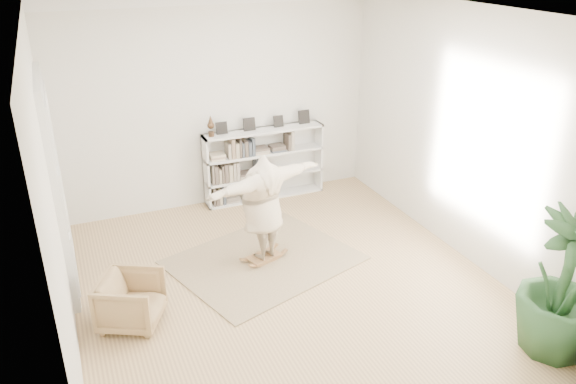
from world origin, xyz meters
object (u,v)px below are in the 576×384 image
at_px(armchair, 131,301).
at_px(rocker_board, 264,257).
at_px(bookshelf, 264,165).
at_px(houseplant, 564,286).
at_px(person, 263,205).

bearing_deg(armchair, rocker_board, -41.94).
bearing_deg(bookshelf, houseplant, -73.51).
xyz_separation_m(rocker_board, person, (0.00, 0.00, 0.85)).
bearing_deg(bookshelf, armchair, -134.43).
distance_m(bookshelf, person, 2.30).
height_order(bookshelf, armchair, bookshelf).
bearing_deg(houseplant, person, 127.20).
xyz_separation_m(rocker_board, houseplant, (2.37, -3.13, 0.80)).
relative_size(rocker_board, person, 0.28).
height_order(armchair, rocker_board, armchair).
height_order(rocker_board, person, person).
xyz_separation_m(person, houseplant, (2.37, -3.13, -0.06)).
distance_m(bookshelf, rocker_board, 2.35).
bearing_deg(houseplant, rocker_board, 127.20).
distance_m(person, houseplant, 3.93).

